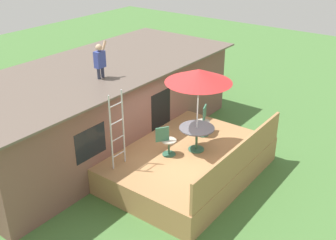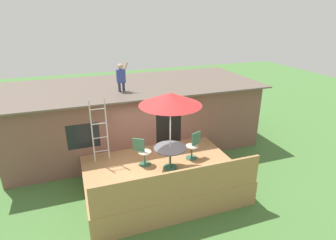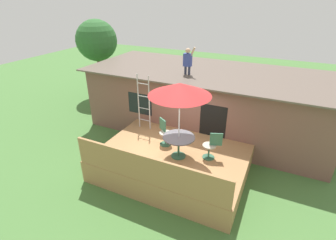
{
  "view_description": "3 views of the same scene",
  "coord_description": "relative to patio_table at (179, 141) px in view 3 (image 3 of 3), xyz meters",
  "views": [
    {
      "loc": [
        -8.77,
        -5.9,
        6.95
      ],
      "look_at": [
        -0.25,
        0.47,
        1.79
      ],
      "focal_mm": 43.62,
      "sensor_mm": 36.0,
      "label": 1
    },
    {
      "loc": [
        -2.46,
        -7.62,
        5.57
      ],
      "look_at": [
        0.55,
        0.79,
        2.08
      ],
      "focal_mm": 29.87,
      "sensor_mm": 36.0,
      "label": 2
    },
    {
      "loc": [
        3.0,
        -6.74,
        5.66
      ],
      "look_at": [
        -0.42,
        0.44,
        1.71
      ],
      "focal_mm": 27.32,
      "sensor_mm": 36.0,
      "label": 3
    }
  ],
  "objects": [
    {
      "name": "patio_table",
      "position": [
        0.0,
        0.0,
        0.0
      ],
      "size": [
        1.04,
        1.04,
        0.74
      ],
      "color": "#33664C",
      "rests_on": "deck"
    },
    {
      "name": "backyard_tree",
      "position": [
        -7.33,
        5.2,
        1.87
      ],
      "size": [
        2.3,
        2.3,
        4.43
      ],
      "color": "brown",
      "rests_on": "ground"
    },
    {
      "name": "patio_chair_left",
      "position": [
        -0.77,
        0.53,
        -0.13
      ],
      "size": [
        0.56,
        0.46,
        0.92
      ],
      "rotation": [
        0.0,
        0.0,
        -0.6
      ],
      "color": "#33664C",
      "rests_on": "deck"
    },
    {
      "name": "patio_chair_right",
      "position": [
        0.99,
        0.38,
        -0.13
      ],
      "size": [
        0.6,
        0.44,
        0.92
      ],
      "rotation": [
        0.0,
        0.0,
        -2.77
      ],
      "color": "#33664C",
      "rests_on": "deck"
    },
    {
      "name": "step_ladder",
      "position": [
        -2.01,
        1.27,
        0.51
      ],
      "size": [
        0.52,
        0.04,
        2.2
      ],
      "color": "silver",
      "rests_on": "deck"
    },
    {
      "name": "house",
      "position": [
        -0.27,
        3.8,
        -0.03
      ],
      "size": [
        10.5,
        4.5,
        2.71
      ],
      "color": "brown",
      "rests_on": "ground"
    },
    {
      "name": "deck_railing",
      "position": [
        -0.27,
        -1.6,
        -0.14
      ],
      "size": [
        4.82,
        0.08,
        0.9
      ],
      "primitive_type": "cube",
      "color": "#A87A4C",
      "rests_on": "deck"
    },
    {
      "name": "ground_plane",
      "position": [
        -0.27,
        0.2,
        -1.39
      ],
      "size": [
        40.0,
        40.0,
        0.0
      ],
      "primitive_type": "plane",
      "color": "#477538"
    },
    {
      "name": "deck",
      "position": [
        -0.27,
        0.2,
        -0.99
      ],
      "size": [
        4.92,
        3.7,
        0.8
      ],
      "primitive_type": "cube",
      "color": "#A87A4C",
      "rests_on": "ground"
    },
    {
      "name": "patio_umbrella",
      "position": [
        0.0,
        0.0,
        1.76
      ],
      "size": [
        1.9,
        1.9,
        2.54
      ],
      "color": "silver",
      "rests_on": "deck"
    },
    {
      "name": "person_figure",
      "position": [
        -0.9,
        2.91,
        1.93
      ],
      "size": [
        0.47,
        0.2,
        1.11
      ],
      "color": "#33384C",
      "rests_on": "house"
    }
  ]
}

